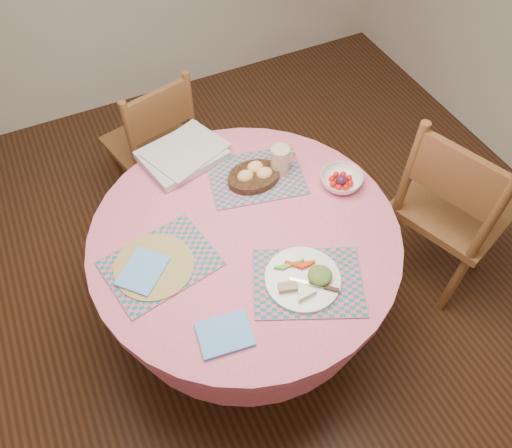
# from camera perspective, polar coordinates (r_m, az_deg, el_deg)

# --- Properties ---
(ground) EXTENTS (4.00, 4.00, 0.00)m
(ground) POSITION_cam_1_polar(r_m,az_deg,el_deg) (2.61, -1.01, -10.94)
(ground) COLOR #331C0F
(ground) RESTS_ON ground
(dining_table) EXTENTS (1.24, 1.24, 0.75)m
(dining_table) POSITION_cam_1_polar(r_m,az_deg,el_deg) (2.13, -1.22, -4.17)
(dining_table) COLOR #E36973
(dining_table) RESTS_ON ground
(chair_right) EXTENTS (0.59, 0.60, 1.03)m
(chair_right) POSITION_cam_1_polar(r_m,az_deg,el_deg) (2.49, 21.37, 1.65)
(chair_right) COLOR brown
(chair_right) RESTS_ON ground
(chair_back) EXTENTS (0.50, 0.49, 0.91)m
(chair_back) POSITION_cam_1_polar(r_m,az_deg,el_deg) (2.78, -11.53, 9.15)
(chair_back) COLOR brown
(chair_back) RESTS_ON ground
(placemat_front) EXTENTS (0.49, 0.44, 0.01)m
(placemat_front) POSITION_cam_1_polar(r_m,az_deg,el_deg) (1.85, 5.96, -6.63)
(placemat_front) COLOR #146A72
(placemat_front) RESTS_ON dining_table
(placemat_left) EXTENTS (0.45, 0.37, 0.01)m
(placemat_left) POSITION_cam_1_polar(r_m,az_deg,el_deg) (1.92, -10.85, -4.45)
(placemat_left) COLOR #146A72
(placemat_left) RESTS_ON dining_table
(placemat_back) EXTENTS (0.45, 0.38, 0.01)m
(placemat_back) POSITION_cam_1_polar(r_m,az_deg,el_deg) (2.16, 0.02, 5.46)
(placemat_back) COLOR #146A72
(placemat_back) RESTS_ON dining_table
(wicker_trivet) EXTENTS (0.30, 0.30, 0.01)m
(wicker_trivet) POSITION_cam_1_polar(r_m,az_deg,el_deg) (1.91, -11.56, -4.79)
(wicker_trivet) COLOR olive
(wicker_trivet) RESTS_ON dining_table
(napkin_near) EXTENTS (0.20, 0.16, 0.01)m
(napkin_near) POSITION_cam_1_polar(r_m,az_deg,el_deg) (1.74, -3.59, -12.46)
(napkin_near) COLOR #5899E3
(napkin_near) RESTS_ON dining_table
(napkin_far) EXTENTS (0.23, 0.23, 0.01)m
(napkin_far) POSITION_cam_1_polar(r_m,az_deg,el_deg) (1.90, -12.78, -5.29)
(napkin_far) COLOR #5899E3
(napkin_far) RESTS_ON placemat_left
(dinner_plate) EXTENTS (0.28, 0.28, 0.05)m
(dinner_plate) POSITION_cam_1_polar(r_m,az_deg,el_deg) (1.83, 5.65, -6.19)
(dinner_plate) COLOR white
(dinner_plate) RESTS_ON placemat_front
(bread_bowl) EXTENTS (0.23, 0.23, 0.08)m
(bread_bowl) POSITION_cam_1_polar(r_m,az_deg,el_deg) (2.12, -0.21, 5.60)
(bread_bowl) COLOR black
(bread_bowl) RESTS_ON placemat_back
(latte_mug) EXTENTS (0.12, 0.08, 0.13)m
(latte_mug) POSITION_cam_1_polar(r_m,az_deg,el_deg) (2.14, 2.81, 7.32)
(latte_mug) COLOR tan
(latte_mug) RESTS_ON placemat_back
(fruit_bowl) EXTENTS (0.22, 0.22, 0.06)m
(fruit_bowl) POSITION_cam_1_polar(r_m,az_deg,el_deg) (2.14, 9.71, 4.95)
(fruit_bowl) COLOR white
(fruit_bowl) RESTS_ON dining_table
(newspaper_stack) EXTENTS (0.41, 0.35, 0.04)m
(newspaper_stack) POSITION_cam_1_polar(r_m,az_deg,el_deg) (2.24, -8.38, 7.91)
(newspaper_stack) COLOR silver
(newspaper_stack) RESTS_ON dining_table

